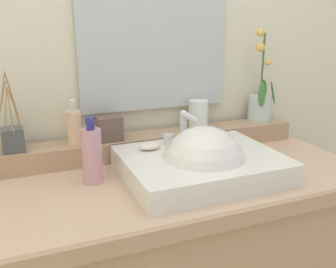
# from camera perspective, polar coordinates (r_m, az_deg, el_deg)

# --- Properties ---
(wall_back) EXTENTS (3.09, 0.20, 2.43)m
(wall_back) POSITION_cam_1_polar(r_m,az_deg,el_deg) (1.49, -8.62, 11.66)
(wall_back) COLOR beige
(wall_back) RESTS_ON ground
(back_ledge) EXTENTS (1.35, 0.12, 0.07)m
(back_ledge) POSITION_cam_1_polar(r_m,az_deg,el_deg) (1.39, -6.25, -1.89)
(back_ledge) COLOR tan
(back_ledge) RESTS_ON vanity_cabinet
(sink_basin) EXTENTS (0.48, 0.39, 0.29)m
(sink_basin) POSITION_cam_1_polar(r_m,az_deg,el_deg) (1.21, 5.13, -4.93)
(sink_basin) COLOR white
(sink_basin) RESTS_ON vanity_cabinet
(soap_bar) EXTENTS (0.07, 0.04, 0.02)m
(soap_bar) POSITION_cam_1_polar(r_m,az_deg,el_deg) (1.24, -2.74, -1.81)
(soap_bar) COLOR beige
(soap_bar) RESTS_ON sink_basin
(potted_plant) EXTENTS (0.11, 0.11, 0.37)m
(potted_plant) POSITION_cam_1_polar(r_m,az_deg,el_deg) (1.62, 13.52, 4.77)
(potted_plant) COLOR silver
(potted_plant) RESTS_ON back_ledge
(soap_dispenser) EXTENTS (0.05, 0.05, 0.15)m
(soap_dispenser) POSITION_cam_1_polar(r_m,az_deg,el_deg) (1.31, -13.73, 1.12)
(soap_dispenser) COLOR beige
(soap_dispenser) RESTS_ON back_ledge
(tumbler_cup) EXTENTS (0.07, 0.07, 0.11)m
(tumbler_cup) POSITION_cam_1_polar(r_m,az_deg,el_deg) (1.47, 4.53, 2.93)
(tumbler_cup) COLOR silver
(tumbler_cup) RESTS_ON back_ledge
(reed_diffuser) EXTENTS (0.08, 0.09, 0.25)m
(reed_diffuser) POSITION_cam_1_polar(r_m,az_deg,el_deg) (1.31, -22.00, -0.60)
(reed_diffuser) COLOR #444B4E
(reed_diffuser) RESTS_ON back_ledge
(trinket_box) EXTENTS (0.08, 0.07, 0.08)m
(trinket_box) POSITION_cam_1_polar(r_m,az_deg,el_deg) (1.34, -8.67, 0.81)
(trinket_box) COLOR brown
(trinket_box) RESTS_ON back_ledge
(lotion_bottle) EXTENTS (0.06, 0.06, 0.20)m
(lotion_bottle) POSITION_cam_1_polar(r_m,az_deg,el_deg) (1.17, -11.19, -3.04)
(lotion_bottle) COLOR #CA91A3
(lotion_bottle) RESTS_ON vanity_cabinet
(mirror) EXTENTS (0.56, 0.02, 0.55)m
(mirror) POSITION_cam_1_polar(r_m,az_deg,el_deg) (1.42, -2.08, 14.83)
(mirror) COLOR silver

